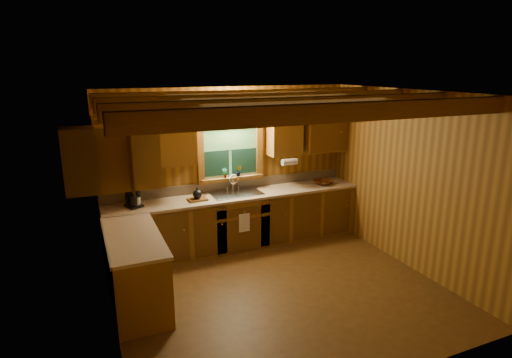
{
  "coord_description": "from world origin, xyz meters",
  "views": [
    {
      "loc": [
        -2.3,
        -4.54,
        2.91
      ],
      "look_at": [
        0.0,
        0.8,
        1.35
      ],
      "focal_mm": 29.55,
      "sensor_mm": 36.0,
      "label": 1
    }
  ],
  "objects_px": {
    "cutting_board": "(197,199)",
    "wicker_basket": "(323,182)",
    "sink": "(237,197)",
    "coffee_maker": "(133,195)"
  },
  "relations": [
    {
      "from": "sink",
      "to": "wicker_basket",
      "type": "relative_size",
      "value": 2.49
    },
    {
      "from": "coffee_maker",
      "to": "wicker_basket",
      "type": "height_order",
      "value": "coffee_maker"
    },
    {
      "from": "sink",
      "to": "wicker_basket",
      "type": "xyz_separation_m",
      "value": [
        1.6,
        -0.07,
        0.08
      ]
    },
    {
      "from": "coffee_maker",
      "to": "wicker_basket",
      "type": "xyz_separation_m",
      "value": [
        3.22,
        -0.1,
        -0.13
      ]
    },
    {
      "from": "wicker_basket",
      "to": "cutting_board",
      "type": "bearing_deg",
      "value": 179.81
    },
    {
      "from": "sink",
      "to": "wicker_basket",
      "type": "bearing_deg",
      "value": -2.63
    },
    {
      "from": "cutting_board",
      "to": "sink",
      "type": "bearing_deg",
      "value": 3.42
    },
    {
      "from": "cutting_board",
      "to": "wicker_basket",
      "type": "relative_size",
      "value": 0.88
    },
    {
      "from": "sink",
      "to": "coffee_maker",
      "type": "distance_m",
      "value": 1.64
    },
    {
      "from": "coffee_maker",
      "to": "cutting_board",
      "type": "xyz_separation_m",
      "value": [
        0.95,
        -0.09,
        -0.16
      ]
    }
  ]
}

